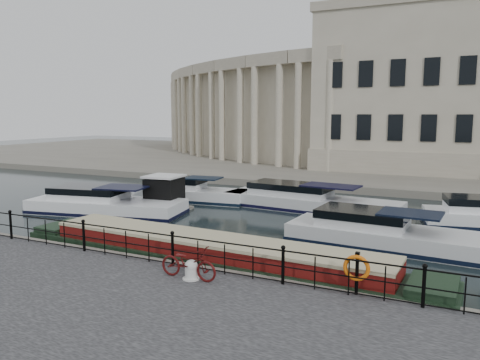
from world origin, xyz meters
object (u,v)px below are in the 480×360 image
object	(u,v)px
life_ring_post	(357,269)
bicycle	(188,263)
mooring_bollard	(191,270)
narrowboat	(210,259)
harbour_hut	(164,195)

from	to	relation	value
life_ring_post	bicycle	bearing A→B (deg)	-169.46
mooring_bollard	life_ring_post	world-z (taller)	life_ring_post
bicycle	narrowboat	distance (m)	2.72
mooring_bollard	harbour_hut	distance (m)	13.51
life_ring_post	narrowboat	size ratio (longest dim) A/B	0.07
bicycle	narrowboat	size ratio (longest dim) A/B	0.12
life_ring_post	harbour_hut	world-z (taller)	harbour_hut
mooring_bollard	harbour_hut	bearing A→B (deg)	128.37
bicycle	mooring_bollard	bearing A→B (deg)	-80.54
bicycle	harbour_hut	world-z (taller)	harbour_hut
mooring_bollard	life_ring_post	size ratio (longest dim) A/B	0.50
life_ring_post	narrowboat	world-z (taller)	life_ring_post
life_ring_post	harbour_hut	xyz separation A→B (m)	(-13.32, 9.67, -0.38)
narrowboat	harbour_hut	bearing A→B (deg)	135.83
mooring_bollard	harbour_hut	world-z (taller)	harbour_hut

